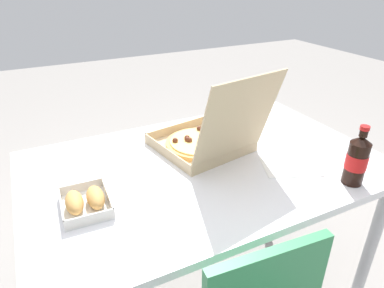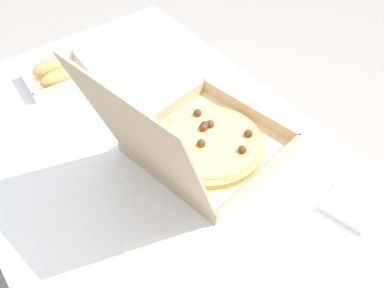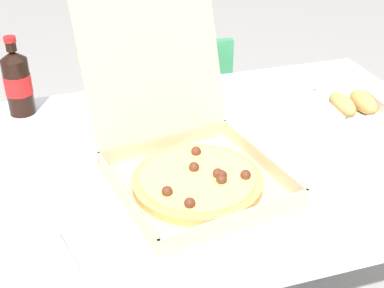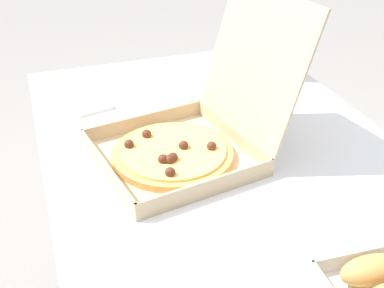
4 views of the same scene
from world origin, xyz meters
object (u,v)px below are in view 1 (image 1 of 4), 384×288
object	(u,v)px
bread_side_box	(85,201)
paper_menu	(291,167)
pizza_box_open	(206,139)
napkin_pile	(248,118)
cola_bottle	(357,160)

from	to	relation	value
bread_side_box	paper_menu	xyz separation A→B (m)	(-0.76, 0.10, -0.02)
pizza_box_open	bread_side_box	size ratio (longest dim) A/B	2.57
paper_menu	bread_side_box	bearing A→B (deg)	15.67
bread_side_box	napkin_pile	size ratio (longest dim) A/B	1.79
cola_bottle	napkin_pile	distance (m)	0.65
paper_menu	cola_bottle	bearing A→B (deg)	147.77
pizza_box_open	napkin_pile	size ratio (longest dim) A/B	4.61
pizza_box_open	cola_bottle	world-z (taller)	pizza_box_open
bread_side_box	pizza_box_open	bearing A→B (deg)	-162.35
cola_bottle	paper_menu	size ratio (longest dim) A/B	1.07
cola_bottle	paper_menu	bearing A→B (deg)	-55.25
pizza_box_open	cola_bottle	xyz separation A→B (m)	(-0.36, 0.45, 0.04)
cola_bottle	napkin_pile	world-z (taller)	cola_bottle
pizza_box_open	paper_menu	xyz separation A→B (m)	(-0.23, 0.27, -0.05)
napkin_pile	pizza_box_open	bearing A→B (deg)	28.98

